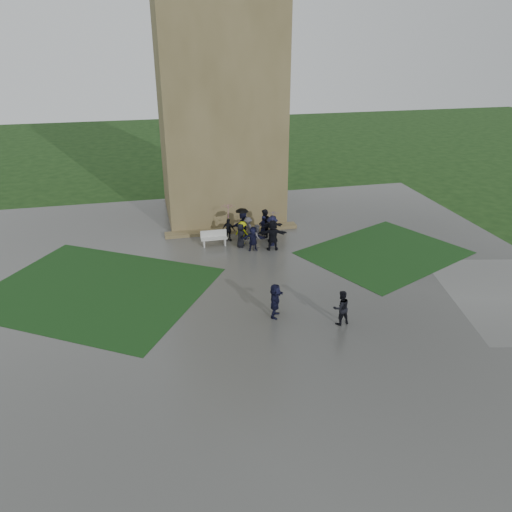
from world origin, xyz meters
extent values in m
plane|color=black|center=(0.00, 0.00, 0.00)|extent=(120.00, 120.00, 0.00)
cube|color=#3B3B39|center=(0.00, 2.00, 0.01)|extent=(34.00, 34.00, 0.02)
cube|color=black|center=(-8.50, 4.00, 0.03)|extent=(14.10, 13.46, 0.01)
cube|color=black|center=(8.50, 5.00, 0.03)|extent=(11.12, 10.15, 0.01)
cube|color=brown|center=(0.00, 15.00, 9.00)|extent=(8.00, 8.00, 18.00)
cube|color=brown|center=(0.00, 10.60, 0.13)|extent=(9.00, 0.80, 0.22)
cube|color=#B9B9B4|center=(-1.52, 8.47, 0.51)|extent=(1.67, 0.50, 0.07)
cube|color=#B9B9B4|center=(-2.18, 8.47, 0.25)|extent=(0.09, 0.44, 0.47)
cube|color=#B9B9B4|center=(-0.85, 8.47, 0.25)|extent=(0.09, 0.44, 0.47)
cube|color=#B9B9B4|center=(-1.52, 8.71, 0.76)|extent=(1.67, 0.06, 0.44)
imported|color=black|center=(2.32, 8.52, 0.88)|extent=(1.68, 0.97, 1.71)
imported|color=black|center=(1.80, 9.06, 0.78)|extent=(0.65, 0.65, 1.52)
imported|color=black|center=(1.93, 9.16, 0.97)|extent=(0.73, 1.02, 1.90)
imported|color=#46454B|center=(0.77, 8.91, 0.81)|extent=(0.63, 1.07, 1.57)
imported|color=black|center=(0.54, 9.46, 0.93)|extent=(1.64, 1.59, 1.81)
imported|color=black|center=(-0.47, 9.09, 0.77)|extent=(1.00, 0.91, 1.49)
imported|color=#C7D90C|center=(0.28, 8.39, 0.77)|extent=(1.07, 1.00, 1.50)
imported|color=black|center=(0.08, 7.93, 0.78)|extent=(0.75, 0.88, 1.53)
imported|color=black|center=(0.72, 7.21, 0.80)|extent=(1.50, 0.73, 1.55)
imported|color=#46454B|center=(1.02, 7.35, 0.83)|extent=(0.78, 0.91, 1.62)
imported|color=black|center=(1.93, 7.04, 0.99)|extent=(1.89, 0.95, 1.95)
imported|color=black|center=(2.07, 7.73, 0.98)|extent=(0.90, 1.35, 1.93)
imported|color=#D859A5|center=(-0.47, 9.09, 2.03)|extent=(1.00, 1.00, 0.92)
imported|color=#492E7F|center=(1.93, 7.04, 2.13)|extent=(0.84, 0.84, 0.77)
imported|color=black|center=(0.28, 8.39, 2.07)|extent=(0.80, 0.80, 0.70)
imported|color=black|center=(0.02, -0.70, 0.87)|extent=(1.20, 1.67, 1.70)
imported|color=black|center=(2.82, -2.01, 0.87)|extent=(0.88, 0.59, 1.69)
camera|label=1|loc=(-5.46, -20.54, 12.48)|focal=35.00mm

